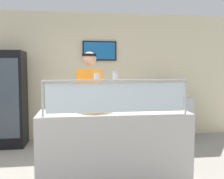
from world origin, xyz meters
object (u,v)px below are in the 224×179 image
object	(u,v)px
worker_figure	(90,102)
pizza_box_stack	(173,90)
pizza_server	(98,109)
parmesan_shaker	(97,77)
drink_fridge	(6,99)
pepper_flake_shaker	(115,76)
pizza_tray	(95,111)

from	to	relation	value
worker_figure	pizza_box_stack	distance (m)	2.20
pizza_server	parmesan_shaker	xyz separation A→B (m)	(-0.03, -0.25, 0.43)
worker_figure	drink_fridge	bearing A→B (deg)	139.98
pepper_flake_shaker	pizza_tray	bearing A→B (deg)	128.37
parmesan_shaker	pizza_tray	bearing A→B (deg)	88.98
pizza_tray	worker_figure	size ratio (longest dim) A/B	0.27
pepper_flake_shaker	worker_figure	bearing A→B (deg)	106.19
pizza_box_stack	drink_fridge	bearing A→B (deg)	179.26
pepper_flake_shaker	worker_figure	distance (m)	1.00
parmesan_shaker	drink_fridge	distance (m)	2.74
worker_figure	pepper_flake_shaker	bearing A→B (deg)	-73.81
worker_figure	pizza_box_stack	size ratio (longest dim) A/B	3.83
pizza_server	drink_fridge	bearing A→B (deg)	129.40
drink_fridge	pizza_box_stack	bearing A→B (deg)	-0.74
parmesan_shaker	worker_figure	bearing A→B (deg)	92.25
pizza_box_stack	pizza_server	bearing A→B (deg)	-132.64
parmesan_shaker	pepper_flake_shaker	world-z (taller)	pepper_flake_shaker
pepper_flake_shaker	pizza_box_stack	size ratio (longest dim) A/B	0.21
worker_figure	parmesan_shaker	bearing A→B (deg)	-87.75
parmesan_shaker	pizza_box_stack	size ratio (longest dim) A/B	0.18
pizza_tray	pizza_server	distance (m)	0.04
pizza_server	worker_figure	distance (m)	0.63
worker_figure	pizza_box_stack	bearing A→B (deg)	34.92
pizza_box_stack	worker_figure	bearing A→B (deg)	-145.08
pizza_tray	worker_figure	xyz separation A→B (m)	(-0.04, 0.61, 0.04)
pizza_tray	pepper_flake_shaker	bearing A→B (deg)	-51.63
parmesan_shaker	pepper_flake_shaker	distance (m)	0.22
drink_fridge	parmesan_shaker	bearing A→B (deg)	-53.97
pepper_flake_shaker	pizza_box_stack	distance (m)	2.67
pizza_tray	pizza_server	bearing A→B (deg)	-34.45
parmesan_shaker	worker_figure	distance (m)	0.97
pizza_tray	pizza_server	world-z (taller)	pizza_server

